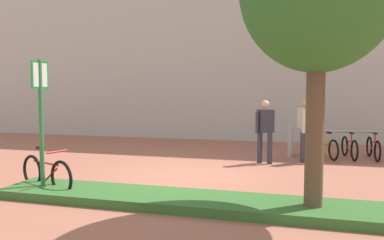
{
  "coord_description": "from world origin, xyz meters",
  "views": [
    {
      "loc": [
        2.33,
        -8.0,
        1.9
      ],
      "look_at": [
        -0.14,
        1.07,
        1.22
      ],
      "focal_mm": 34.48,
      "sensor_mm": 36.0,
      "label": 1
    }
  ],
  "objects": [
    {
      "name": "person_suited_dark",
      "position": [
        1.63,
        2.08,
        0.98
      ],
      "size": [
        0.49,
        0.44,
        1.72
      ],
      "color": "#2D2D38",
      "rests_on": "ground"
    },
    {
      "name": "ground_plane",
      "position": [
        0.0,
        0.0,
        0.0
      ],
      "size": [
        60.0,
        60.0,
        0.0
      ],
      "primitive_type": "plane",
      "color": "#9E5B47"
    },
    {
      "name": "bollard_steel",
      "position": [
        2.3,
        3.4,
        0.45
      ],
      "size": [
        0.16,
        0.16,
        0.9
      ],
      "primitive_type": "cylinder",
      "color": "#ADADB2",
      "rests_on": "ground"
    },
    {
      "name": "bike_at_sign",
      "position": [
        -2.27,
        -1.92,
        0.35
      ],
      "size": [
        1.58,
        0.69,
        0.86
      ],
      "color": "black",
      "rests_on": "ground"
    },
    {
      "name": "bike_rack_cluster",
      "position": [
        4.29,
        3.55,
        0.35
      ],
      "size": [
        2.64,
        1.72,
        0.83
      ],
      "color": "#99999E",
      "rests_on": "ground"
    },
    {
      "name": "parking_sign_post",
      "position": [
        -2.21,
        -2.11,
        1.65
      ],
      "size": [
        0.12,
        0.36,
        2.53
      ],
      "color": "#2D7238",
      "rests_on": "ground"
    },
    {
      "name": "building_facade",
      "position": [
        0.0,
        7.31,
        5.0
      ],
      "size": [
        28.0,
        1.2,
        10.0
      ],
      "primitive_type": "cube",
      "color": "#B2ADA3",
      "rests_on": "ground"
    },
    {
      "name": "person_casual_tan",
      "position": [
        2.81,
        2.52,
        0.98
      ],
      "size": [
        0.49,
        0.49,
        1.72
      ],
      "color": "#383342",
      "rests_on": "ground"
    },
    {
      "name": "person_shirt_white",
      "position": [
        2.7,
        3.55,
        0.98
      ],
      "size": [
        0.45,
        0.47,
        1.72
      ],
      "color": "black",
      "rests_on": "ground"
    },
    {
      "name": "planter_strip",
      "position": [
        0.68,
        -2.11,
        0.08
      ],
      "size": [
        7.0,
        1.1,
        0.16
      ],
      "primitive_type": "cube",
      "color": "#336028",
      "rests_on": "ground"
    }
  ]
}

